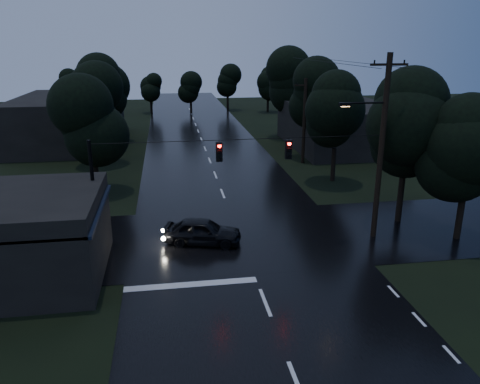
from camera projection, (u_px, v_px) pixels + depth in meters
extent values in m
plane|color=black|center=(297.00, 384.00, 15.02)|extent=(160.00, 160.00, 0.00)
cube|color=black|center=(210.00, 161.00, 43.23)|extent=(12.00, 120.00, 0.02)
cube|color=black|center=(240.00, 237.00, 26.30)|extent=(60.00, 9.00, 0.02)
cube|color=black|center=(31.00, 212.00, 21.03)|extent=(6.00, 7.00, 0.12)
cube|color=black|center=(99.00, 208.00, 21.47)|extent=(0.30, 7.00, 0.15)
cylinder|color=black|center=(89.00, 272.00, 19.14)|extent=(0.10, 0.10, 3.00)
cylinder|color=black|center=(106.00, 220.00, 24.78)|extent=(0.10, 0.10, 3.00)
cube|color=#F3BE61|center=(95.00, 235.00, 20.26)|extent=(0.06, 1.60, 0.50)
cube|color=#F3BE61|center=(103.00, 214.00, 22.80)|extent=(0.06, 1.20, 0.50)
cube|color=black|center=(340.00, 126.00, 48.38)|extent=(10.00, 14.00, 4.40)
cube|color=black|center=(70.00, 120.00, 49.80)|extent=(10.00, 16.00, 5.00)
cylinder|color=black|center=(381.00, 150.00, 24.93)|extent=(0.30, 0.30, 10.00)
cube|color=black|center=(389.00, 65.00, 23.58)|extent=(2.00, 0.12, 0.12)
cylinder|color=black|center=(366.00, 103.00, 24.00)|extent=(2.20, 0.10, 0.10)
cube|color=black|center=(345.00, 104.00, 23.86)|extent=(0.60, 0.25, 0.18)
cube|color=#FFB266|center=(345.00, 106.00, 23.89)|extent=(0.45, 0.18, 0.03)
cylinder|color=black|center=(304.00, 121.00, 41.42)|extent=(0.30, 0.30, 7.50)
cube|color=black|center=(306.00, 85.00, 40.45)|extent=(2.00, 0.12, 0.12)
cylinder|color=black|center=(95.00, 199.00, 23.34)|extent=(0.18, 0.18, 6.00)
cylinder|color=black|center=(243.00, 139.00, 23.58)|extent=(15.00, 0.03, 0.03)
cube|color=black|center=(219.00, 152.00, 23.59)|extent=(0.32, 0.25, 1.00)
sphere|color=#FF0C07|center=(220.00, 152.00, 23.45)|extent=(0.18, 0.18, 0.18)
cube|color=black|center=(288.00, 149.00, 24.12)|extent=(0.32, 0.25, 1.00)
sphere|color=#FF0C07|center=(289.00, 150.00, 23.98)|extent=(0.18, 0.18, 0.18)
cylinder|color=black|center=(400.00, 199.00, 28.29)|extent=(0.36, 0.36, 2.80)
sphere|color=black|center=(406.00, 144.00, 27.24)|extent=(4.48, 4.48, 4.48)
sphere|color=black|center=(408.00, 124.00, 26.88)|extent=(4.48, 4.48, 4.48)
sphere|color=black|center=(411.00, 103.00, 26.51)|extent=(4.48, 4.48, 4.48)
cylinder|color=black|center=(460.00, 218.00, 25.82)|extent=(0.36, 0.36, 2.45)
sphere|color=black|center=(468.00, 166.00, 24.90)|extent=(3.92, 3.92, 3.92)
sphere|color=black|center=(471.00, 146.00, 24.58)|extent=(3.92, 3.92, 3.92)
sphere|color=black|center=(474.00, 127.00, 24.26)|extent=(3.92, 3.92, 3.92)
cylinder|color=black|center=(96.00, 175.00, 34.00)|extent=(0.36, 0.36, 2.45)
sphere|color=black|center=(92.00, 135.00, 33.09)|extent=(3.92, 3.92, 3.92)
sphere|color=black|center=(91.00, 120.00, 32.77)|extent=(3.92, 3.92, 3.92)
sphere|color=black|center=(90.00, 105.00, 32.44)|extent=(3.92, 3.92, 3.92)
cylinder|color=black|center=(101.00, 150.00, 41.41)|extent=(0.36, 0.36, 2.62)
sphere|color=black|center=(98.00, 114.00, 40.43)|extent=(4.20, 4.20, 4.20)
sphere|color=black|center=(97.00, 101.00, 40.08)|extent=(4.20, 4.20, 4.20)
sphere|color=black|center=(96.00, 88.00, 39.74)|extent=(4.20, 4.20, 4.20)
cylinder|color=black|center=(107.00, 130.00, 50.70)|extent=(0.36, 0.36, 2.80)
sphere|color=black|center=(104.00, 98.00, 49.65)|extent=(4.48, 4.48, 4.48)
sphere|color=black|center=(103.00, 86.00, 49.28)|extent=(4.48, 4.48, 4.48)
sphere|color=black|center=(102.00, 75.00, 48.92)|extent=(4.48, 4.48, 4.48)
cylinder|color=black|center=(333.00, 165.00, 36.63)|extent=(0.36, 0.36, 2.62)
sphere|color=black|center=(336.00, 124.00, 35.65)|extent=(4.20, 4.20, 4.20)
sphere|color=black|center=(337.00, 109.00, 35.31)|extent=(4.20, 4.20, 4.20)
sphere|color=black|center=(338.00, 94.00, 34.96)|extent=(4.20, 4.20, 4.20)
cylinder|color=black|center=(310.00, 142.00, 44.21)|extent=(0.36, 0.36, 2.80)
sphere|color=black|center=(312.00, 106.00, 43.17)|extent=(4.48, 4.48, 4.48)
sphere|color=black|center=(313.00, 93.00, 42.80)|extent=(4.48, 4.48, 4.48)
sphere|color=black|center=(313.00, 80.00, 42.43)|extent=(4.48, 4.48, 4.48)
cylinder|color=black|center=(290.00, 124.00, 53.68)|extent=(0.36, 0.36, 2.97)
sphere|color=black|center=(291.00, 92.00, 52.57)|extent=(4.76, 4.76, 4.76)
sphere|color=black|center=(291.00, 80.00, 52.18)|extent=(4.76, 4.76, 4.76)
sphere|color=black|center=(292.00, 69.00, 51.79)|extent=(4.76, 4.76, 4.76)
imported|color=black|center=(203.00, 231.00, 25.32)|extent=(4.46, 2.70, 1.42)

